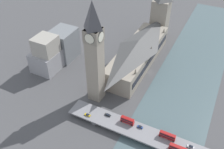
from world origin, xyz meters
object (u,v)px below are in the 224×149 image
victoria_tower (160,15)px  double_decker_bus_lead (178,149)px  car_northbound_tail (191,147)px  car_southbound_lead (108,115)px  double_decker_bus_rear (127,120)px  parliament_hall (138,52)px  double_decker_bus_mid (167,136)px  road_bridge (161,141)px  car_southbound_mid (88,115)px  car_northbound_mid (140,127)px  clock_tower (94,52)px

victoria_tower → double_decker_bus_lead: 158.95m
car_northbound_tail → double_decker_bus_lead: bearing=43.5°
car_northbound_tail → victoria_tower: bearing=-63.6°
car_southbound_lead → double_decker_bus_rear: bearing=-179.2°
car_southbound_lead → double_decker_bus_lead: bearing=173.1°
parliament_hall → car_northbound_tail: (-68.74, 76.58, -7.86)m
double_decker_bus_mid → double_decker_bus_lead: bearing=143.0°
road_bridge → car_northbound_tail: 19.34m
double_decker_bus_lead → double_decker_bus_mid: bearing=-37.0°
parliament_hall → road_bridge: parliament_hall is taller
car_southbound_mid → double_decker_bus_rear: bearing=-166.6°
car_southbound_lead → car_northbound_mid: bearing=-179.2°
car_southbound_lead → double_decker_bus_mid: bearing=-179.6°
victoria_tower → road_bridge: victoria_tower is taller
clock_tower → car_northbound_tail: (-81.13, 17.92, -39.00)m
car_northbound_tail → car_southbound_mid: bearing=5.1°
road_bridge → car_southbound_lead: (42.37, -2.91, 1.58)m
victoria_tower → car_southbound_lead: bearing=93.0°
car_northbound_tail → double_decker_bus_rear: bearing=-0.3°
parliament_hall → victoria_tower: size_ratio=1.84×
double_decker_bus_lead → car_northbound_tail: 9.79m
victoria_tower → car_northbound_tail: size_ratio=11.21×
double_decker_bus_mid → double_decker_bus_rear: (29.51, 0.07, 0.15)m
victoria_tower → car_northbound_tail: (-68.79, 138.74, -19.54)m
parliament_hall → car_southbound_lead: 77.33m
victoria_tower → double_decker_bus_mid: 149.18m
car_northbound_mid → car_southbound_lead: car_northbound_mid is taller
double_decker_bus_rear → victoria_tower: bearing=-80.5°
double_decker_bus_rear → parliament_hall: bearing=-73.2°
parliament_hall → car_southbound_lead: size_ratio=20.84×
road_bridge → car_northbound_mid: 17.13m
double_decker_bus_mid → car_southbound_mid: (58.74, 7.03, -1.94)m
car_northbound_mid → clock_tower: bearing=-21.2°
parliament_hall → double_decker_bus_lead: (-61.78, 83.20, -5.95)m
parliament_hall → car_southbound_lead: parliament_hall is taller
road_bridge → car_southbound_mid: car_southbound_mid is taller
car_northbound_mid → double_decker_bus_mid: bearing=179.8°
double_decker_bus_mid → double_decker_bus_rear: double_decker_bus_rear is taller
victoria_tower → road_bridge: size_ratio=0.38×
double_decker_bus_mid → car_northbound_tail: (-16.13, 0.29, -1.90)m
road_bridge → car_northbound_tail: car_northbound_tail is taller
victoria_tower → car_southbound_mid: bearing=87.6°
parliament_hall → double_decker_bus_rear: bearing=106.8°
road_bridge → car_southbound_mid: size_ratio=30.18×
car_northbound_tail → car_southbound_mid: (74.88, 6.74, -0.04)m
car_northbound_mid → car_southbound_mid: 39.72m
clock_tower → double_decker_bus_rear: (-35.48, 17.70, -36.95)m
clock_tower → double_decker_bus_mid: size_ratio=7.51×
road_bridge → double_decker_bus_mid: (-2.92, -3.19, 3.48)m
clock_tower → car_southbound_mid: bearing=104.2°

